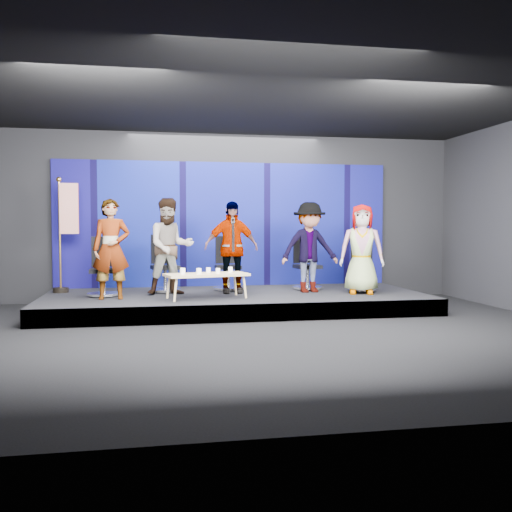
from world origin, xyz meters
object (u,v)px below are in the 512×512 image
object	(u,v)px
chair_d	(307,272)
mug_c	(208,270)
chair_e	(362,273)
panelist_e	(362,249)
flag_stand	(66,231)
mug_b	(199,271)
mug_a	(183,271)
panelist_b	(170,246)
chair_c	(228,272)
panelist_c	(231,247)
panelist_d	(309,247)
mug_e	(230,269)
chair_b	(165,273)
chair_a	(104,277)
panelist_a	(111,249)
coffee_table	(207,275)
mug_d	(218,271)

from	to	relation	value
chair_d	mug_c	world-z (taller)	chair_d
chair_e	panelist_e	xyz separation A→B (m)	(-0.19, -0.47, 0.50)
flag_stand	mug_b	bearing A→B (deg)	-27.06
mug_a	mug_b	distance (m)	0.28
panelist_b	chair_c	world-z (taller)	panelist_b
panelist_c	panelist_d	xyz separation A→B (m)	(1.49, -0.13, -0.00)
panelist_b	chair_e	bearing A→B (deg)	-9.36
panelist_e	flag_stand	bearing A→B (deg)	-174.22
mug_c	mug_e	xyz separation A→B (m)	(0.40, 0.06, 0.00)
panelist_c	mug_c	size ratio (longest dim) A/B	18.37
chair_e	chair_b	bearing A→B (deg)	-169.46
chair_a	panelist_a	world-z (taller)	panelist_a
chair_e	panelist_e	world-z (taller)	panelist_e
chair_a	panelist_e	size ratio (longest dim) A/B	0.64
panelist_e	panelist_d	bearing A→B (deg)	173.84
chair_d	panelist_e	world-z (taller)	panelist_e
chair_b	chair_e	xyz separation A→B (m)	(3.80, -0.50, -0.02)
chair_a	panelist_d	size ratio (longest dim) A/B	0.62
chair_d	mug_a	distance (m)	2.78
chair_a	panelist_e	distance (m)	4.76
panelist_b	panelist_d	size ratio (longest dim) A/B	1.03
panelist_d	mug_c	xyz separation A→B (m)	(-1.98, -0.47, -0.37)
chair_e	coffee_table	world-z (taller)	chair_e
panelist_e	panelist_c	bearing A→B (deg)	-174.69
panelist_a	panelist_d	world-z (taller)	panelist_a
chair_c	mug_c	size ratio (longest dim) A/B	11.34
panelist_c	panelist_e	bearing A→B (deg)	-12.86
panelist_a	chair_c	world-z (taller)	panelist_a
chair_d	coffee_table	bearing A→B (deg)	-155.91
mug_d	panelist_d	bearing A→B (deg)	19.75
panelist_a	chair_b	distance (m)	1.42
chair_c	panelist_c	distance (m)	0.72
chair_d	panelist_e	xyz separation A→B (m)	(0.81, -0.90, 0.49)
chair_d	mug_b	size ratio (longest dim) A/B	10.24
chair_b	panelist_e	distance (m)	3.77
chair_b	mug_a	size ratio (longest dim) A/B	10.42
mug_a	chair_b	bearing A→B (deg)	102.96
chair_c	mug_d	size ratio (longest dim) A/B	11.45
panelist_c	mug_c	bearing A→B (deg)	-129.42
panelist_e	chair_d	bearing A→B (deg)	150.11
chair_a	chair_d	xyz separation A→B (m)	(3.90, 0.41, -0.00)
chair_b	panelist_d	world-z (taller)	panelist_d
panelist_c	mug_c	world-z (taller)	panelist_c
panelist_c	coffee_table	world-z (taller)	panelist_c
panelist_a	panelist_c	xyz separation A→B (m)	(2.16, 0.52, -0.00)
coffee_table	chair_b	bearing A→B (deg)	120.87
mug_a	chair_d	bearing A→B (deg)	24.63
chair_a	mug_e	world-z (taller)	chair_a
chair_c	coffee_table	world-z (taller)	chair_c
chair_d	panelist_d	bearing A→B (deg)	-102.91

